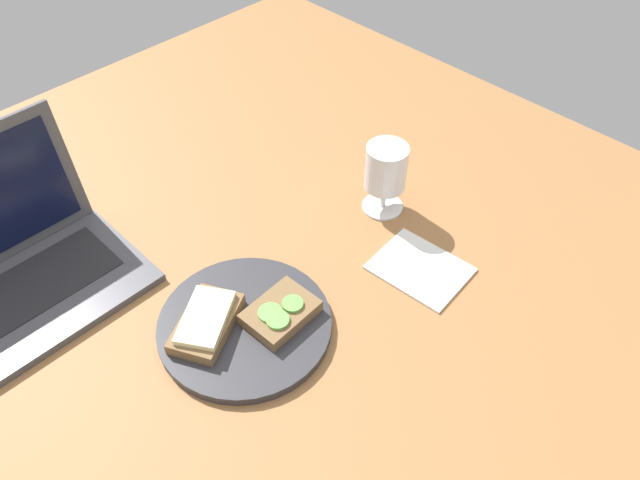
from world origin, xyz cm
name	(u,v)px	position (x,y,z in cm)	size (l,w,h in cm)	color
wooden_table	(263,273)	(0.00, 0.00, 1.50)	(140.00, 140.00, 3.00)	#9E6B3D
plate	(245,325)	(-9.57, -7.17, 3.72)	(24.83, 24.83, 1.44)	#333338
sandwich_with_cheese	(206,322)	(-13.84, -4.18, 5.75)	(13.53, 11.48, 2.81)	brown
sandwich_with_cucumber	(280,313)	(-5.35, -10.21, 5.52)	(10.29, 7.74, 2.43)	brown
wine_glass	(386,171)	(23.67, -4.39, 10.92)	(7.01, 7.01, 12.66)	white
laptop	(1,267)	(-29.62, 23.25, 8.08)	(34.87, 23.44, 21.94)	#4C4C51
napkin	(420,268)	(16.97, -17.92, 3.20)	(11.17, 14.02, 0.40)	white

